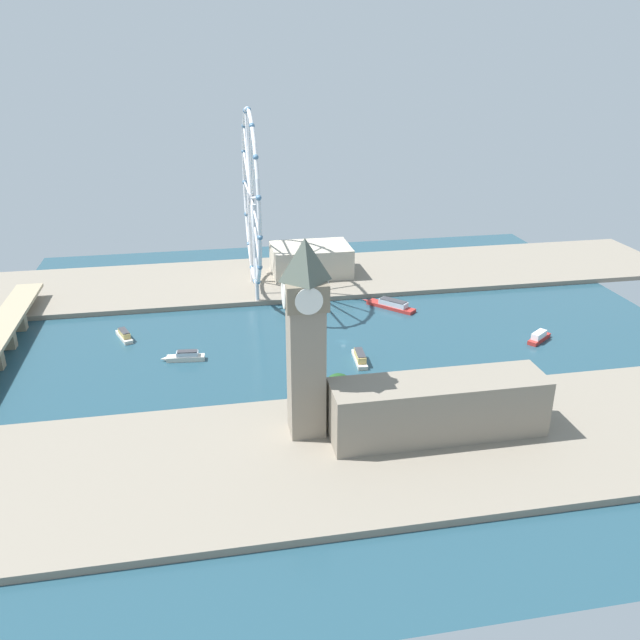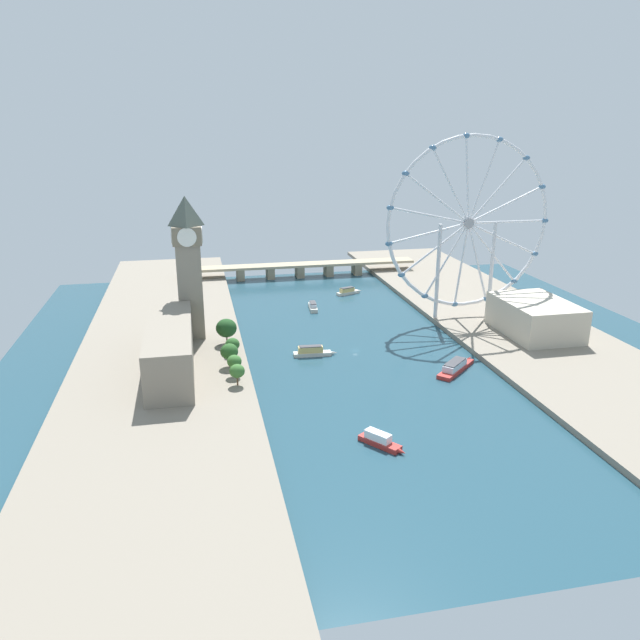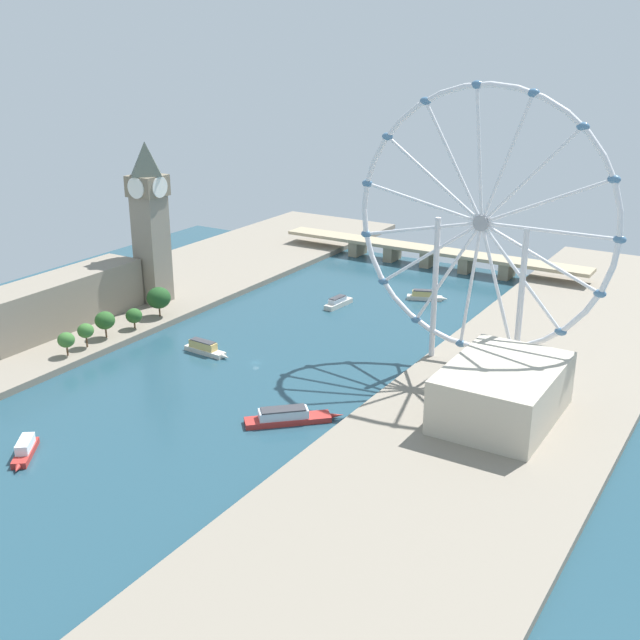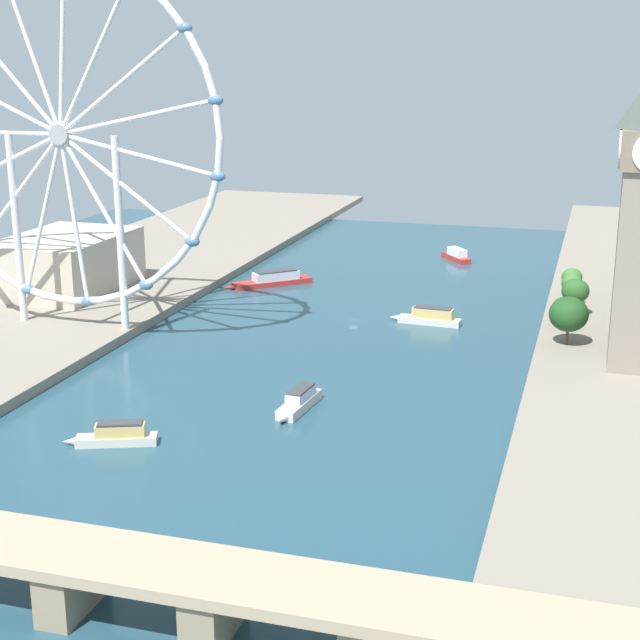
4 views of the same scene
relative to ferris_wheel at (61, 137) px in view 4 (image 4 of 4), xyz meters
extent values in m
plane|color=#234756|center=(-82.38, -40.57, -62.53)|extent=(383.74, 383.74, 0.00)
cube|color=gray|center=(24.49, -40.57, -61.03)|extent=(90.00, 520.00, 3.00)
cylinder|color=white|center=(-163.29, -5.44, 0.39)|extent=(0.50, 10.42, 10.42)
cylinder|color=#513823|center=(-151.79, -82.02, -57.39)|extent=(0.80, 0.80, 4.29)
ellipsoid|color=#386B2D|center=(-151.79, -82.02, -52.31)|extent=(7.32, 7.32, 6.59)
cylinder|color=#513823|center=(-152.20, -70.58, -57.11)|extent=(0.80, 0.80, 4.85)
ellipsoid|color=#386B2D|center=(-152.20, -70.58, -51.81)|extent=(7.19, 7.19, 6.47)
cylinder|color=#513823|center=(-153.79, -57.54, -57.22)|extent=(0.80, 0.80, 4.61)
ellipsoid|color=#285623|center=(-153.79, -57.54, -51.28)|extent=(9.09, 9.09, 8.19)
cylinder|color=#513823|center=(-151.15, -41.96, -57.91)|extent=(0.80, 0.80, 3.24)
ellipsoid|color=#285623|center=(-151.15, -41.96, -53.21)|extent=(7.70, 7.70, 6.93)
cylinder|color=#513823|center=(-153.04, -22.65, -57.17)|extent=(0.80, 0.80, 4.73)
ellipsoid|color=#1E471E|center=(-153.04, -22.65, -50.14)|extent=(11.66, 11.66, 10.49)
torus|color=silver|center=(0.00, 0.00, 0.72)|extent=(107.13, 2.26, 107.13)
cylinder|color=#99999E|center=(0.00, 0.00, 0.72)|extent=(6.29, 3.00, 6.29)
cylinder|color=silver|center=(17.54, 0.00, 20.21)|extent=(36.09, 1.35, 39.87)
cylinder|color=silver|center=(8.10, 0.00, 25.66)|extent=(17.49, 1.35, 50.29)
cylinder|color=silver|center=(-2.74, 0.00, 26.80)|extent=(6.83, 1.35, 52.29)
cylinder|color=silver|center=(-13.11, 0.00, 23.43)|extent=(27.39, 1.35, 46.09)
cylinder|color=silver|center=(-21.21, 0.00, 16.14)|extent=(43.22, 1.35, 31.92)
cylinder|color=silver|center=(-25.65, 0.00, 6.18)|extent=(51.57, 1.35, 12.23)
cylinder|color=silver|center=(-25.65, 0.00, -4.73)|extent=(51.57, 1.35, 12.23)
cylinder|color=silver|center=(-21.21, 0.00, -14.69)|extent=(43.22, 1.35, 31.92)
cylinder|color=silver|center=(-13.11, 0.00, -21.98)|extent=(27.39, 1.35, 46.09)
cylinder|color=silver|center=(-2.74, 0.00, -25.35)|extent=(6.83, 1.35, 52.29)
cylinder|color=silver|center=(8.10, 0.00, -24.21)|extent=(17.49, 1.35, 50.29)
cylinder|color=silver|center=(17.54, 0.00, -18.76)|extent=(36.09, 1.35, 39.87)
ellipsoid|color=teal|center=(-42.42, 0.00, 31.55)|extent=(4.80, 3.20, 3.20)
ellipsoid|color=teal|center=(-51.29, 0.00, 11.63)|extent=(4.80, 3.20, 3.20)
ellipsoid|color=teal|center=(-51.29, 0.00, -10.18)|extent=(4.80, 3.20, 3.20)
ellipsoid|color=teal|center=(-42.42, 0.00, -30.10)|extent=(4.80, 3.20, 3.20)
ellipsoid|color=teal|center=(-26.22, 0.00, -44.69)|extent=(4.80, 3.20, 3.20)
ellipsoid|color=teal|center=(-5.48, 0.00, -51.43)|extent=(4.80, 3.20, 3.20)
ellipsoid|color=teal|center=(16.20, 0.00, -49.15)|extent=(4.80, 3.20, 3.20)
cylinder|color=silver|center=(18.35, 0.00, -29.40)|extent=(2.40, 2.40, 60.25)
cylinder|color=silver|center=(-18.35, 0.00, -29.40)|extent=(2.40, 2.40, 60.25)
cube|color=#BCB29E|center=(26.98, -41.51, -49.57)|extent=(36.93, 53.45, 19.93)
cube|color=tan|center=(-82.38, 140.04, -52.43)|extent=(195.74, 15.78, 2.00)
cube|color=gray|center=(-131.87, 140.04, -57.98)|extent=(6.00, 14.20, 9.10)
cube|color=gray|center=(-107.13, 140.04, -57.98)|extent=(6.00, 14.20, 9.10)
cube|color=gray|center=(-82.38, 140.04, -57.98)|extent=(6.00, 14.20, 9.10)
cube|color=#B22D28|center=(-100.88, -146.22, -61.44)|extent=(14.89, 17.63, 2.18)
cone|color=#B22D28|center=(-94.52, -154.76, -61.44)|extent=(3.72, 3.95, 2.18)
cube|color=white|center=(-101.43, -145.49, -58.68)|extent=(9.79, 11.16, 3.34)
cube|color=beige|center=(-56.51, 77.33, -61.49)|extent=(18.89, 10.92, 2.09)
cone|color=beige|center=(-46.48, 81.23, -61.49)|extent=(3.86, 3.15, 2.09)
cube|color=#DBB766|center=(-57.37, 77.00, -59.05)|extent=(11.91, 7.63, 2.78)
cube|color=#38383D|center=(-57.37, 77.00, -57.39)|extent=(10.79, 7.06, 0.55)
cube|color=beige|center=(-90.17, 43.84, -61.26)|extent=(6.68, 19.55, 2.54)
cone|color=beige|center=(-89.11, 54.93, -61.26)|extent=(2.86, 3.68, 2.54)
cube|color=silver|center=(-90.26, 42.89, -58.83)|extent=(5.12, 11.30, 2.32)
cube|color=#38383D|center=(-90.26, 42.89, -57.42)|extent=(4.82, 10.19, 0.50)
cube|color=beige|center=(-107.79, -43.47, -61.47)|extent=(21.02, 6.17, 2.11)
cone|color=beige|center=(-95.75, -44.20, -61.47)|extent=(3.86, 2.34, 2.11)
cube|color=#DBB766|center=(-108.83, -43.40, -58.77)|extent=(13.76, 4.95, 3.30)
cube|color=#38383D|center=(-108.83, -43.40, -56.92)|extent=(12.39, 4.67, 0.40)
cube|color=#B22D28|center=(-39.42, -80.08, -61.50)|extent=(27.82, 26.54, 2.06)
cone|color=#B22D28|center=(-26.07, -67.69, -61.50)|extent=(5.54, 5.35, 2.06)
cube|color=silver|center=(-40.56, -81.14, -58.88)|extent=(17.19, 16.56, 3.19)
cube|color=#38383D|center=(-40.56, -81.14, -57.03)|extent=(15.68, 15.14, 0.51)
camera|label=1|loc=(-395.99, 30.77, 84.82)|focal=36.36mm
camera|label=2|loc=(-168.49, -352.47, 58.69)|focal=34.30mm
camera|label=3|loc=(105.93, -295.20, 69.76)|focal=44.57mm
camera|label=4|loc=(-159.83, 259.64, 25.05)|focal=53.47mm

